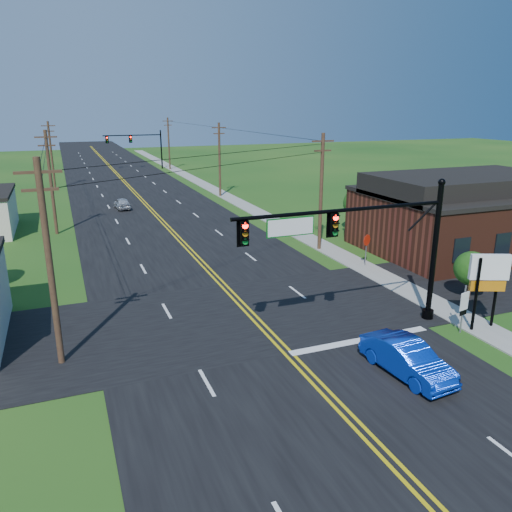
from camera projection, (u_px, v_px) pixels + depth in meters
name	position (u px, v px, depth m)	size (l,w,h in m)	color
ground	(374.00, 450.00, 16.47)	(260.00, 260.00, 0.00)	#154513
road_main	(139.00, 199.00, 61.04)	(16.00, 220.00, 0.04)	black
road_cross	(247.00, 314.00, 27.16)	(70.00, 10.00, 0.04)	black
sidewalk	(248.00, 207.00, 55.79)	(2.00, 160.00, 0.08)	gray
signal_mast_main	(361.00, 241.00, 23.75)	(11.30, 0.60, 7.48)	black
signal_mast_far	(136.00, 144.00, 88.03)	(10.98, 0.60, 7.48)	black
brick_building	(461.00, 220.00, 38.82)	(14.20, 11.20, 4.70)	#502416
utility_pole_left_a	(49.00, 261.00, 20.70)	(1.80, 0.28, 9.00)	#3A231A
utility_pole_left_b	(51.00, 181.00, 42.99)	(1.80, 0.28, 9.00)	#3A231A
utility_pole_left_c	(51.00, 154.00, 67.07)	(1.80, 0.28, 9.00)	#3A231A
utility_pole_right_a	(321.00, 190.00, 38.14)	(1.80, 0.28, 9.00)	#3A231A
utility_pole_right_b	(220.00, 158.00, 61.32)	(1.80, 0.28, 9.00)	#3A231A
utility_pole_right_c	(169.00, 143.00, 88.07)	(1.80, 0.28, 9.00)	#3A231A
tree_right_back	(360.00, 203.00, 44.49)	(3.00, 3.00, 4.10)	#3A231A
shrub_corner	(472.00, 269.00, 28.94)	(2.00, 2.00, 2.86)	#3A231A
blue_car	(407.00, 359.00, 20.86)	(1.56, 4.48, 1.48)	#0830B8
distant_car	(122.00, 204.00, 54.80)	(1.45, 3.60, 1.23)	#BCBCC1
route_sign	(464.00, 306.00, 24.58)	(0.62, 0.17, 2.51)	slate
stop_sign	(367.00, 243.00, 34.89)	(0.77, 0.38, 2.33)	slate
pylon_sign	(489.00, 275.00, 24.61)	(1.88, 1.00, 3.96)	black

